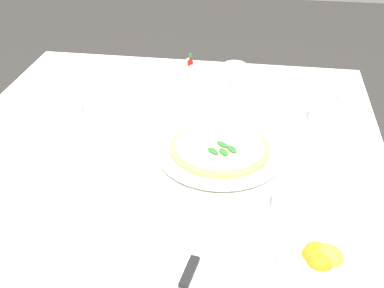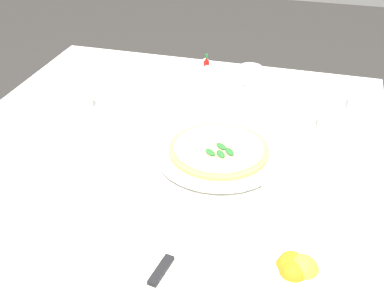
# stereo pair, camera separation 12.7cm
# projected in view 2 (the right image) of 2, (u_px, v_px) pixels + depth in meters

# --- Properties ---
(dining_table) EXTENTS (1.17, 1.17, 0.74)m
(dining_table) POSITION_uv_depth(u_px,v_px,m) (168.00, 181.00, 1.38)
(dining_table) COLOR white
(dining_table) RESTS_ON ground_plane
(pizza_plate) EXTENTS (0.33, 0.33, 0.02)m
(pizza_plate) POSITION_uv_depth(u_px,v_px,m) (219.00, 154.00, 1.25)
(pizza_plate) COLOR white
(pizza_plate) RESTS_ON dining_table
(pizza) EXTENTS (0.26, 0.26, 0.02)m
(pizza) POSITION_uv_depth(u_px,v_px,m) (219.00, 149.00, 1.24)
(pizza) COLOR #DBAD60
(pizza) RESTS_ON pizza_plate
(coffee_cup_left_edge) EXTENTS (0.13, 0.13, 0.06)m
(coffee_cup_left_edge) POSITION_uv_depth(u_px,v_px,m) (250.00, 76.00, 1.61)
(coffee_cup_left_edge) COLOR white
(coffee_cup_left_edge) RESTS_ON dining_table
(coffee_cup_far_right) EXTENTS (0.13, 0.13, 0.07)m
(coffee_cup_far_right) POSITION_uv_depth(u_px,v_px,m) (220.00, 90.00, 1.52)
(coffee_cup_far_right) COLOR white
(coffee_cup_far_right) RESTS_ON dining_table
(water_glass_right_edge) EXTENTS (0.08, 0.08, 0.10)m
(water_glass_right_edge) POSITION_uv_depth(u_px,v_px,m) (278.00, 203.00, 1.03)
(water_glass_right_edge) COLOR white
(water_glass_right_edge) RESTS_ON dining_table
(water_glass_near_left) EXTENTS (0.07, 0.07, 0.13)m
(water_glass_near_left) POSITION_uv_depth(u_px,v_px,m) (79.00, 94.00, 1.44)
(water_glass_near_left) COLOR white
(water_glass_near_left) RESTS_ON dining_table
(water_glass_far_left) EXTENTS (0.07, 0.07, 0.11)m
(water_glass_far_left) POSITION_uv_depth(u_px,v_px,m) (332.00, 115.00, 1.34)
(water_glass_far_left) COLOR white
(water_glass_far_left) RESTS_ON dining_table
(napkin_folded) EXTENTS (0.23, 0.15, 0.02)m
(napkin_folded) POSITION_uv_depth(u_px,v_px,m) (173.00, 259.00, 0.94)
(napkin_folded) COLOR white
(napkin_folded) RESTS_ON dining_table
(dinner_knife) EXTENTS (0.20, 0.05, 0.01)m
(dinner_knife) POSITION_uv_depth(u_px,v_px,m) (173.00, 253.00, 0.94)
(dinner_knife) COLOR silver
(dinner_knife) RESTS_ON napkin_folded
(citrus_bowl) EXTENTS (0.15, 0.15, 0.07)m
(citrus_bowl) POSITION_uv_depth(u_px,v_px,m) (293.00, 273.00, 0.89)
(citrus_bowl) COLOR white
(citrus_bowl) RESTS_ON dining_table
(hot_sauce_bottle) EXTENTS (0.02, 0.02, 0.08)m
(hot_sauce_bottle) POSITION_uv_depth(u_px,v_px,m) (206.00, 68.00, 1.65)
(hot_sauce_bottle) COLOR #B7140F
(hot_sauce_bottle) RESTS_ON dining_table
(salt_shaker) EXTENTS (0.03, 0.03, 0.06)m
(salt_shaker) POSITION_uv_depth(u_px,v_px,m) (205.00, 67.00, 1.68)
(salt_shaker) COLOR white
(salt_shaker) RESTS_ON dining_table
(pepper_shaker) EXTENTS (0.03, 0.03, 0.06)m
(pepper_shaker) POSITION_uv_depth(u_px,v_px,m) (207.00, 74.00, 1.63)
(pepper_shaker) COLOR white
(pepper_shaker) RESTS_ON dining_table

